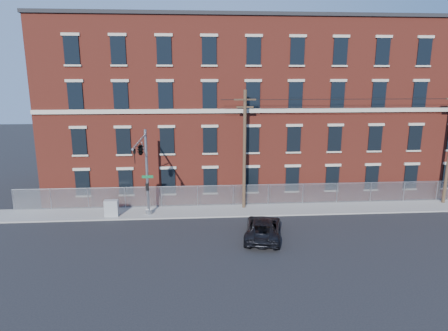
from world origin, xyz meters
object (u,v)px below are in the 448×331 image
utility_pole_near (245,148)px  utility_cabinet (111,208)px  pickup_truck (263,228)px  traffic_signal_mast (142,157)px

utility_pole_near → utility_cabinet: size_ratio=7.42×
utility_pole_near → pickup_truck: 7.83m
traffic_signal_mast → pickup_truck: traffic_signal_mast is taller
traffic_signal_mast → utility_pole_near: bearing=23.1°
traffic_signal_mast → pickup_truck: 10.19m
traffic_signal_mast → pickup_truck: bearing=-18.6°
traffic_signal_mast → utility_pole_near: 8.70m
utility_pole_near → traffic_signal_mast: bearing=-156.9°
traffic_signal_mast → pickup_truck: (8.58, -2.88, -4.67)m
utility_pole_near → utility_cabinet: bearing=-172.7°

